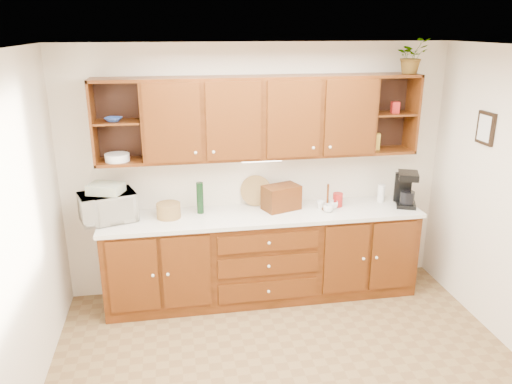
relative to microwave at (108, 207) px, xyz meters
name	(u,v)px	position (x,y,z in m)	size (l,w,h in m)	color
ceiling	(306,50)	(1.52, -1.49, 1.52)	(4.00, 4.00, 0.00)	white
back_wall	(258,171)	(1.52, 0.26, 0.22)	(4.00, 4.00, 0.00)	beige
left_wall	(5,258)	(-0.48, -1.49, 0.22)	(3.50, 3.50, 0.00)	beige
base_cabinets	(263,256)	(1.52, -0.04, -0.63)	(3.20, 0.60, 0.90)	#361A06
countertop	(263,215)	(1.52, -0.05, -0.16)	(3.24, 0.64, 0.04)	silver
upper_cabinets	(262,117)	(1.53, 0.09, 0.81)	(3.20, 0.33, 0.80)	#361A06
undercabinet_light	(262,160)	(1.52, 0.04, 0.39)	(0.40, 0.05, 0.03)	white
framed_picture	(486,128)	(3.50, -0.59, 0.77)	(0.03, 0.24, 0.30)	black
wicker_basket	(169,210)	(0.58, -0.02, -0.07)	(0.24, 0.24, 0.15)	olive
microwave	(108,207)	(0.00, 0.00, 0.00)	(0.51, 0.35, 0.28)	beige
towel_stack	(106,188)	(0.00, 0.00, 0.19)	(0.31, 0.23, 0.09)	#E3C06A
wine_bottle	(200,198)	(0.89, 0.06, 0.02)	(0.07, 0.07, 0.32)	black
woven_tray	(256,204)	(1.49, 0.20, -0.13)	(0.32, 0.32, 0.02)	olive
bread_box	(281,198)	(1.72, 0.03, -0.01)	(0.36, 0.23, 0.25)	#361A06
mug_tree	(327,206)	(2.19, -0.07, -0.10)	(0.26, 0.25, 0.28)	#361A06
canister_red	(338,200)	(2.33, 0.01, -0.07)	(0.10, 0.10, 0.14)	maroon
canister_white	(381,193)	(2.83, 0.07, -0.05)	(0.08, 0.08, 0.19)	white
canister_yellow	(406,200)	(3.04, -0.10, -0.08)	(0.08, 0.08, 0.12)	gold
coffee_maker	(406,189)	(3.04, -0.08, 0.03)	(0.28, 0.31, 0.37)	black
bowl_stack	(113,119)	(0.12, 0.06, 0.84)	(0.16, 0.16, 0.04)	#294799
plate_stack	(117,157)	(0.12, 0.07, 0.47)	(0.23, 0.23, 0.07)	white
pantry_box_yellow	(375,142)	(2.73, 0.08, 0.52)	(0.10, 0.07, 0.17)	gold
pantry_box_red	(395,107)	(2.90, 0.06, 0.88)	(0.08, 0.07, 0.11)	maroon
potted_plant	(412,56)	(3.03, 0.05, 1.38)	(0.31, 0.27, 0.34)	#999999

